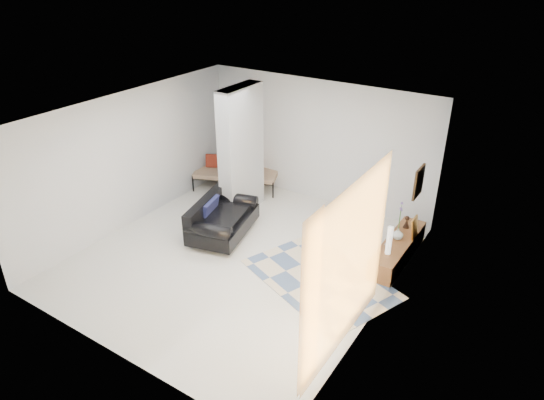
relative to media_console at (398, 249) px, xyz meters
The scene contains 17 objects.
floor 2.98m from the media_console, 147.96° to the right, with size 6.00×6.00×0.00m, color silver.
ceiling 3.95m from the media_console, 147.96° to the right, with size 6.00×6.00×0.00m, color white.
wall_back 3.13m from the media_console, 150.56° to the left, with size 6.00×6.00×0.00m, color silver.
wall_front 5.36m from the media_console, 118.84° to the right, with size 6.00×6.00×0.00m, color silver.
wall_left 5.63m from the media_console, 163.34° to the right, with size 6.00×6.00×0.00m, color silver.
wall_right 1.99m from the media_console, 81.71° to the right, with size 6.00×6.00×0.00m, color silver.
partition_column 3.81m from the media_console, behind, with size 0.35×1.20×2.80m, color #A4A8AB.
hallway_door 4.89m from the media_console, 163.34° to the left, with size 0.85×0.06×2.04m, color white.
curtain 3.00m from the media_console, 86.86° to the right, with size 2.55×2.55×0.00m, color #FFAF43.
wall_art 1.46m from the media_console, ahead, with size 0.04×0.45×0.55m, color #36210E.
media_console is the anchor object (origin of this frame).
loveseat 3.54m from the media_console, 161.76° to the right, with size 1.32×1.82×0.76m.
daybed 4.54m from the media_console, 168.78° to the left, with size 2.17×1.54×0.77m.
area_rug 1.67m from the media_console, 123.74° to the right, with size 2.58×1.72×0.01m, color beige.
cylinder_lamp 0.71m from the media_console, 92.16° to the right, with size 0.10×0.10×0.54m, color white.
bronze_figurine 0.62m from the media_console, 95.41° to the left, with size 0.12×0.12×0.25m, color black, non-canonical shape.
vase 0.31m from the media_console, 145.93° to the left, with size 0.21×0.21×0.22m, color silver.
Camera 1 is at (4.70, -6.18, 5.19)m, focal length 32.00 mm.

